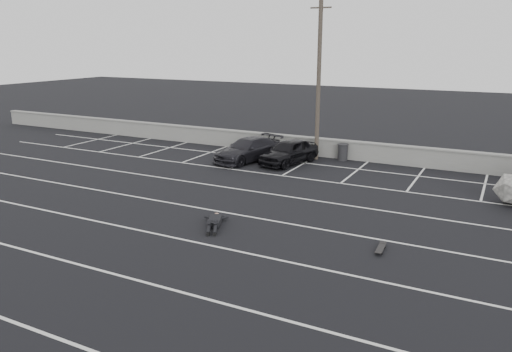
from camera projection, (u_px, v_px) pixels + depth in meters
The scene contains 9 objects.
ground at pixel (148, 232), 17.24m from camera, with size 120.00×120.00×0.00m, color black.
seawall at pixel (302, 145), 29.12m from camera, with size 50.00×0.45×1.06m.
stall_lines at pixel (214, 198), 21.06m from camera, with size 36.00×20.05×0.01m.
car_left at pixel (289, 152), 26.82m from camera, with size 1.57×3.90×1.33m, color black.
car_right at pixel (248, 150), 27.48m from camera, with size 1.77×4.35×1.26m, color black.
utility_pole at pixel (319, 80), 26.90m from camera, with size 1.16×0.23×8.67m.
trash_bin at pixel (343, 152), 27.60m from camera, with size 0.62×0.62×0.93m.
person at pixel (215, 217), 18.01m from camera, with size 1.83×2.52×0.47m, color black, non-canonical shape.
skateboard at pixel (380, 249), 15.69m from camera, with size 0.27×0.83×0.10m.
Camera 1 is at (10.70, -12.65, 6.36)m, focal length 35.00 mm.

